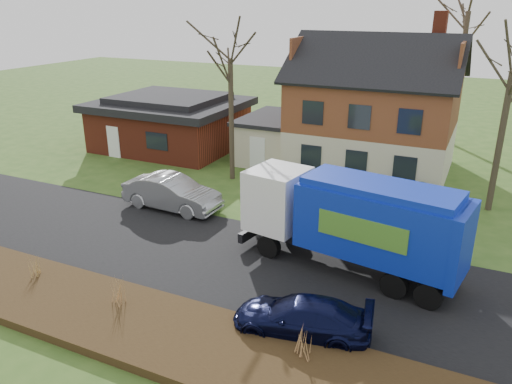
% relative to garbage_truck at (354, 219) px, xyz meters
% --- Properties ---
extents(ground, '(120.00, 120.00, 0.00)m').
position_rel_garbage_truck_xyz_m(ground, '(-4.20, -1.25, -2.13)').
color(ground, '#32531B').
rests_on(ground, ground).
extents(road, '(80.00, 7.00, 0.02)m').
position_rel_garbage_truck_xyz_m(road, '(-4.20, -1.25, -2.12)').
color(road, black).
rests_on(road, ground).
extents(mulch_verge, '(80.00, 3.50, 0.30)m').
position_rel_garbage_truck_xyz_m(mulch_verge, '(-4.20, -6.55, -1.98)').
color(mulch_verge, black).
rests_on(mulch_verge, ground).
extents(main_house, '(12.95, 8.95, 9.26)m').
position_rel_garbage_truck_xyz_m(main_house, '(-2.71, 12.66, 1.89)').
color(main_house, beige).
rests_on(main_house, ground).
extents(ranch_house, '(9.80, 8.20, 3.70)m').
position_rel_garbage_truck_xyz_m(ranch_house, '(-16.20, 11.75, -0.32)').
color(ranch_house, maroon).
rests_on(ranch_house, ground).
extents(garbage_truck, '(8.90, 3.71, 3.70)m').
position_rel_garbage_truck_xyz_m(garbage_truck, '(0.00, 0.00, 0.00)').
color(garbage_truck, black).
rests_on(garbage_truck, ground).
extents(silver_sedan, '(5.11, 1.95, 1.66)m').
position_rel_garbage_truck_xyz_m(silver_sedan, '(-9.69, 2.19, -1.30)').
color(silver_sedan, '#9A9DA1').
rests_on(silver_sedan, ground).
extents(navy_wagon, '(4.52, 2.45, 1.24)m').
position_rel_garbage_truck_xyz_m(navy_wagon, '(-0.32, -4.65, -1.51)').
color(navy_wagon, black).
rests_on(navy_wagon, ground).
extents(tree_front_west, '(3.19, 3.19, 9.50)m').
position_rel_garbage_truck_xyz_m(tree_front_west, '(-9.10, 7.50, 5.69)').
color(tree_front_west, '#3D3224').
rests_on(tree_front_west, ground).
extents(grass_clump_west, '(0.32, 0.27, 0.86)m').
position_rel_garbage_truck_xyz_m(grass_clump_west, '(-10.22, -5.90, -1.41)').
color(grass_clump_west, tan).
rests_on(grass_clump_west, mulch_verge).
extents(grass_clump_mid, '(0.36, 0.29, 0.99)m').
position_rel_garbage_truck_xyz_m(grass_clump_mid, '(-6.24, -6.04, -1.34)').
color(grass_clump_mid, '#AF814D').
rests_on(grass_clump_mid, mulch_verge).
extents(grass_clump_east, '(0.38, 0.32, 0.96)m').
position_rel_garbage_truck_xyz_m(grass_clump_east, '(0.19, -5.93, -1.36)').
color(grass_clump_east, '#A87A4A').
rests_on(grass_clump_east, mulch_verge).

